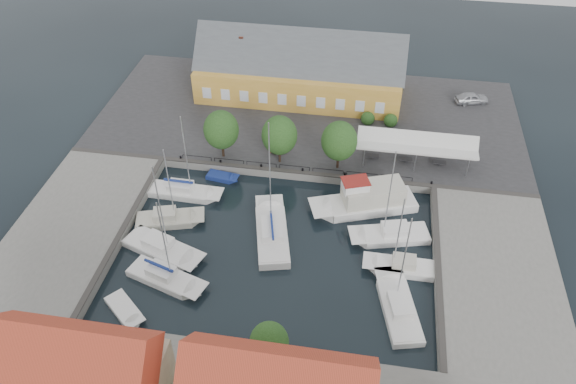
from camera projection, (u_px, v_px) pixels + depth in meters
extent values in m
plane|color=black|center=(279.00, 239.00, 59.33)|extent=(140.00, 140.00, 0.00)
cube|color=#2D2D30|center=(308.00, 117.00, 76.25)|extent=(56.00, 26.00, 1.00)
cube|color=slate|center=(74.00, 225.00, 60.21)|extent=(12.00, 24.00, 1.00)
cube|color=slate|center=(497.00, 276.00, 54.79)|extent=(12.00, 24.00, 1.00)
cube|color=#383533|center=(294.00, 172.00, 66.36)|extent=(56.00, 0.60, 0.12)
cube|color=#383533|center=(123.00, 228.00, 59.14)|extent=(0.60, 24.00, 0.12)
cube|color=#383533|center=(438.00, 265.00, 55.13)|extent=(0.60, 24.00, 0.12)
cylinder|color=black|center=(181.00, 158.00, 68.22)|extent=(0.24, 0.24, 0.40)
cylinder|color=black|center=(221.00, 162.00, 67.60)|extent=(0.24, 0.24, 0.40)
cylinder|color=black|center=(261.00, 166.00, 66.99)|extent=(0.24, 0.24, 0.40)
cylinder|color=black|center=(303.00, 170.00, 66.37)|extent=(0.24, 0.24, 0.40)
cylinder|color=black|center=(345.00, 174.00, 65.76)|extent=(0.24, 0.24, 0.40)
cylinder|color=black|center=(388.00, 179.00, 65.14)|extent=(0.24, 0.24, 0.40)
cylinder|color=black|center=(431.00, 183.00, 64.52)|extent=(0.24, 0.24, 0.40)
cube|color=gold|center=(299.00, 80.00, 78.45)|extent=(28.00, 10.00, 4.50)
cube|color=#474C51|center=(300.00, 57.00, 76.18)|extent=(28.56, 7.60, 7.60)
cube|color=gold|center=(240.00, 58.00, 84.51)|extent=(6.00, 6.00, 3.50)
cube|color=brown|center=(242.00, 40.00, 75.96)|extent=(0.60, 0.60, 1.20)
cube|color=silver|center=(417.00, 144.00, 66.07)|extent=(14.00, 4.00, 0.25)
cylinder|color=silver|center=(364.00, 157.00, 66.34)|extent=(0.10, 0.10, 2.70)
cylinder|color=silver|center=(366.00, 140.00, 69.04)|extent=(0.10, 0.10, 2.70)
cylinder|color=silver|center=(415.00, 162.00, 65.60)|extent=(0.10, 0.10, 2.70)
cylinder|color=silver|center=(415.00, 145.00, 68.30)|extent=(0.10, 0.10, 2.70)
cylinder|color=silver|center=(468.00, 167.00, 64.86)|extent=(0.10, 0.10, 2.70)
cylinder|color=silver|center=(465.00, 149.00, 67.56)|extent=(0.10, 0.10, 2.70)
cylinder|color=black|center=(223.00, 149.00, 68.10)|extent=(0.30, 0.30, 2.10)
ellipsoid|color=#1E4117|center=(221.00, 130.00, 66.26)|extent=(4.20, 4.20, 4.83)
cylinder|color=black|center=(280.00, 155.00, 67.24)|extent=(0.30, 0.30, 2.10)
ellipsoid|color=#1E4117|center=(279.00, 135.00, 65.39)|extent=(4.20, 4.20, 4.83)
cylinder|color=black|center=(338.00, 160.00, 66.38)|extent=(0.30, 0.30, 2.10)
ellipsoid|color=#1E4117|center=(339.00, 141.00, 64.53)|extent=(4.20, 4.20, 4.83)
imported|color=#B5B7BD|center=(472.00, 98.00, 77.67)|extent=(4.85, 2.94, 1.54)
imported|color=#571C13|center=(277.00, 140.00, 70.17)|extent=(2.08, 4.59, 1.46)
cube|color=white|center=(272.00, 239.00, 59.15)|extent=(5.15, 9.01, 1.50)
cube|color=white|center=(272.00, 226.00, 59.44)|extent=(5.44, 10.62, 0.08)
cube|color=white|center=(272.00, 229.00, 58.50)|extent=(2.92, 3.82, 0.90)
cylinder|color=silver|center=(270.00, 176.00, 55.81)|extent=(0.12, 0.12, 12.73)
cube|color=navy|center=(272.00, 225.00, 57.85)|extent=(1.24, 4.17, 0.22)
cube|color=white|center=(371.00, 207.00, 63.09)|extent=(10.32, 6.70, 1.80)
cube|color=white|center=(362.00, 202.00, 62.31)|extent=(12.08, 7.23, 0.08)
cube|color=beige|center=(373.00, 193.00, 61.79)|extent=(7.29, 5.16, 2.20)
cube|color=white|center=(355.00, 186.00, 60.57)|extent=(3.18, 2.78, 1.20)
cube|color=maroon|center=(356.00, 181.00, 60.15)|extent=(3.44, 2.96, 0.10)
cube|color=white|center=(395.00, 237.00, 59.51)|extent=(7.37, 4.51, 1.30)
cube|color=white|center=(388.00, 233.00, 59.00)|extent=(8.67, 4.74, 0.08)
cube|color=white|center=(395.00, 229.00, 58.75)|extent=(3.15, 2.59, 0.90)
cylinder|color=silver|center=(389.00, 195.00, 55.51)|extent=(0.12, 0.12, 10.72)
cube|color=white|center=(404.00, 270.00, 56.01)|extent=(5.77, 2.45, 1.30)
cube|color=white|center=(398.00, 264.00, 55.65)|extent=(6.92, 2.37, 0.08)
cube|color=beige|center=(404.00, 262.00, 55.28)|extent=(2.31, 1.65, 0.90)
cylinder|color=silver|center=(399.00, 233.00, 52.93)|extent=(0.12, 0.12, 8.62)
cube|color=white|center=(399.00, 314.00, 51.84)|extent=(4.58, 7.76, 1.30)
cube|color=white|center=(398.00, 302.00, 52.08)|extent=(4.83, 9.14, 0.08)
cube|color=white|center=(400.00, 305.00, 51.23)|extent=(2.62, 3.30, 0.90)
cylinder|color=silver|center=(404.00, 261.00, 49.22)|extent=(0.12, 0.12, 10.16)
cube|color=white|center=(180.00, 194.00, 64.84)|extent=(6.96, 2.64, 1.30)
cube|color=white|center=(187.00, 190.00, 64.27)|extent=(8.34, 2.57, 0.08)
cube|color=white|center=(181.00, 186.00, 64.07)|extent=(2.80, 1.75, 0.90)
cylinder|color=silver|center=(186.00, 156.00, 60.95)|extent=(0.12, 0.12, 10.07)
cube|color=navy|center=(178.00, 181.00, 63.61)|extent=(3.46, 0.29, 0.22)
cube|color=beige|center=(165.00, 222.00, 61.26)|extent=(6.48, 4.13, 1.30)
cube|color=beige|center=(171.00, 217.00, 60.88)|extent=(7.61, 4.36, 0.08)
cube|color=beige|center=(165.00, 214.00, 60.53)|extent=(2.79, 2.35, 0.90)
cylinder|color=silver|center=(169.00, 185.00, 58.02)|extent=(0.12, 0.12, 9.00)
cube|color=white|center=(158.00, 249.00, 58.16)|extent=(7.82, 5.23, 1.30)
cube|color=white|center=(164.00, 247.00, 57.37)|extent=(9.14, 5.62, 0.08)
cube|color=white|center=(158.00, 242.00, 57.34)|extent=(3.41, 2.87, 0.90)
cylinder|color=silver|center=(161.00, 211.00, 53.70)|extent=(0.12, 0.12, 10.76)
cube|color=white|center=(162.00, 279.00, 55.12)|extent=(7.17, 4.48, 1.30)
cube|color=white|center=(168.00, 277.00, 54.38)|extent=(8.42, 4.79, 0.08)
cube|color=white|center=(161.00, 271.00, 54.31)|extent=(3.09, 2.48, 0.90)
cylinder|color=silver|center=(165.00, 243.00, 51.03)|extent=(0.12, 0.12, 9.87)
cube|color=navy|center=(159.00, 266.00, 53.88)|extent=(3.26, 1.23, 0.22)
cube|color=white|center=(123.00, 309.00, 52.33)|extent=(4.21, 3.97, 0.90)
cube|color=white|center=(125.00, 309.00, 51.73)|extent=(4.76, 4.42, 0.08)
cube|color=navy|center=(220.00, 178.00, 67.09)|extent=(3.31, 1.99, 0.80)
cube|color=navy|center=(223.00, 175.00, 66.72)|extent=(3.92, 2.01, 0.08)
cube|color=#B73C27|center=(69.00, 367.00, 37.30)|extent=(11.33, 6.50, 6.50)
cube|color=brown|center=(23.00, 347.00, 36.56)|extent=(0.70, 0.70, 1.00)
cube|color=brown|center=(95.00, 359.00, 36.02)|extent=(0.60, 0.60, 0.80)
cube|color=brown|center=(228.00, 373.00, 34.54)|extent=(0.70, 0.70, 1.00)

